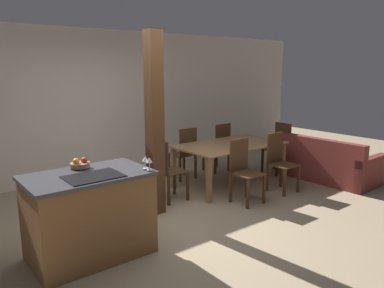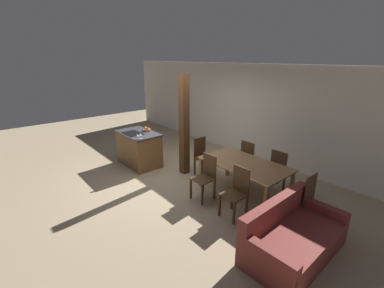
{
  "view_description": "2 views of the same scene",
  "coord_description": "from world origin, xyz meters",
  "px_view_note": "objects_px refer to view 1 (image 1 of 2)",
  "views": [
    {
      "loc": [
        -2.62,
        -3.87,
        2.02
      ],
      "look_at": [
        0.6,
        0.2,
        0.95
      ],
      "focal_mm": 35.0,
      "sensor_mm": 36.0,
      "label": 1
    },
    {
      "loc": [
        4.89,
        -3.46,
        2.86
      ],
      "look_at": [
        0.6,
        0.2,
        0.95
      ],
      "focal_mm": 24.0,
      "sensor_mm": 36.0,
      "label": 2
    }
  ],
  "objects_px": {
    "dining_chair_near_right": "(280,161)",
    "dining_chair_head_end": "(167,169)",
    "dining_table": "(230,149)",
    "couch": "(327,165)",
    "wine_glass_middle": "(145,159)",
    "dining_chair_far_left": "(184,152)",
    "dining_chair_near_left": "(244,170)",
    "wine_glass_near": "(149,161)",
    "kitchen_island": "(90,215)",
    "timber_post": "(155,125)",
    "dining_chair_far_right": "(219,146)",
    "fruit_bowl": "(80,164)",
    "dining_chair_foot_end": "(279,147)"
  },
  "relations": [
    {
      "from": "dining_chair_near_right",
      "to": "wine_glass_middle",
      "type": "bearing_deg",
      "value": -172.05
    },
    {
      "from": "couch",
      "to": "timber_post",
      "type": "distance_m",
      "value": 3.52
    },
    {
      "from": "dining_table",
      "to": "dining_chair_far_left",
      "type": "distance_m",
      "value": 0.87
    },
    {
      "from": "wine_glass_middle",
      "to": "dining_chair_foot_end",
      "type": "relative_size",
      "value": 0.15
    },
    {
      "from": "dining_chair_near_left",
      "to": "couch",
      "type": "distance_m",
      "value": 2.07
    },
    {
      "from": "dining_table",
      "to": "dining_chair_foot_end",
      "type": "distance_m",
      "value": 1.32
    },
    {
      "from": "dining_chair_near_right",
      "to": "dining_chair_head_end",
      "type": "height_order",
      "value": "same"
    },
    {
      "from": "dining_chair_far_right",
      "to": "timber_post",
      "type": "height_order",
      "value": "timber_post"
    },
    {
      "from": "kitchen_island",
      "to": "dining_chair_head_end",
      "type": "xyz_separation_m",
      "value": [
        1.63,
        0.9,
        0.04
      ]
    },
    {
      "from": "wine_glass_near",
      "to": "dining_chair_near_right",
      "type": "distance_m",
      "value": 2.88
    },
    {
      "from": "kitchen_island",
      "to": "dining_chair_near_right",
      "type": "distance_m",
      "value": 3.36
    },
    {
      "from": "dining_chair_near_right",
      "to": "dining_table",
      "type": "bearing_deg",
      "value": 119.51
    },
    {
      "from": "kitchen_island",
      "to": "dining_chair_near_right",
      "type": "bearing_deg",
      "value": 2.6
    },
    {
      "from": "wine_glass_near",
      "to": "wine_glass_middle",
      "type": "height_order",
      "value": "same"
    },
    {
      "from": "dining_chair_foot_end",
      "to": "couch",
      "type": "height_order",
      "value": "dining_chair_foot_end"
    },
    {
      "from": "dining_chair_far_left",
      "to": "timber_post",
      "type": "xyz_separation_m",
      "value": [
        -1.28,
        -1.02,
        0.75
      ]
    },
    {
      "from": "dining_table",
      "to": "dining_chair_near_right",
      "type": "xyz_separation_m",
      "value": [
        0.42,
        -0.74,
        -0.14
      ]
    },
    {
      "from": "kitchen_island",
      "to": "fruit_bowl",
      "type": "distance_m",
      "value": 0.57
    },
    {
      "from": "dining_chair_far_right",
      "to": "couch",
      "type": "relative_size",
      "value": 0.56
    },
    {
      "from": "kitchen_island",
      "to": "wine_glass_middle",
      "type": "relative_size",
      "value": 9.14
    },
    {
      "from": "wine_glass_near",
      "to": "dining_chair_foot_end",
      "type": "height_order",
      "value": "wine_glass_near"
    },
    {
      "from": "dining_table",
      "to": "dining_chair_head_end",
      "type": "distance_m",
      "value": 1.32
    },
    {
      "from": "wine_glass_near",
      "to": "dining_table",
      "type": "height_order",
      "value": "wine_glass_near"
    },
    {
      "from": "dining_table",
      "to": "dining_chair_foot_end",
      "type": "bearing_deg",
      "value": 0.0
    },
    {
      "from": "kitchen_island",
      "to": "timber_post",
      "type": "distance_m",
      "value": 1.59
    },
    {
      "from": "wine_glass_near",
      "to": "dining_chair_far_right",
      "type": "relative_size",
      "value": 0.15
    },
    {
      "from": "dining_table",
      "to": "couch",
      "type": "distance_m",
      "value": 1.89
    },
    {
      "from": "timber_post",
      "to": "dining_table",
      "type": "bearing_deg",
      "value": 9.32
    },
    {
      "from": "dining_chair_near_right",
      "to": "dining_chair_far_right",
      "type": "bearing_deg",
      "value": 90.0
    },
    {
      "from": "dining_chair_near_right",
      "to": "dining_chair_far_left",
      "type": "bearing_deg",
      "value": 119.51
    },
    {
      "from": "couch",
      "to": "dining_chair_near_left",
      "type": "bearing_deg",
      "value": 85.86
    },
    {
      "from": "wine_glass_middle",
      "to": "dining_chair_head_end",
      "type": "xyz_separation_m",
      "value": [
        1.06,
        1.13,
        -0.54
      ]
    },
    {
      "from": "wine_glass_middle",
      "to": "couch",
      "type": "xyz_separation_m",
      "value": [
        4.01,
        0.27,
        -0.78
      ]
    },
    {
      "from": "dining_table",
      "to": "dining_chair_near_right",
      "type": "bearing_deg",
      "value": -60.49
    },
    {
      "from": "fruit_bowl",
      "to": "dining_chair_near_left",
      "type": "relative_size",
      "value": 0.22
    },
    {
      "from": "fruit_bowl",
      "to": "timber_post",
      "type": "bearing_deg",
      "value": 16.63
    },
    {
      "from": "dining_table",
      "to": "couch",
      "type": "bearing_deg",
      "value": -27.78
    },
    {
      "from": "dining_table",
      "to": "timber_post",
      "type": "relative_size",
      "value": 0.75
    },
    {
      "from": "wine_glass_near",
      "to": "timber_post",
      "type": "xyz_separation_m",
      "value": [
        0.67,
        0.94,
        0.21
      ]
    },
    {
      "from": "dining_chair_head_end",
      "to": "timber_post",
      "type": "distance_m",
      "value": 0.89
    },
    {
      "from": "dining_chair_near_right",
      "to": "dining_chair_head_end",
      "type": "distance_m",
      "value": 1.88
    },
    {
      "from": "wine_glass_middle",
      "to": "couch",
      "type": "height_order",
      "value": "wine_glass_middle"
    },
    {
      "from": "couch",
      "to": "timber_post",
      "type": "xyz_separation_m",
      "value": [
        -3.33,
        0.58,
        0.98
      ]
    },
    {
      "from": "wine_glass_near",
      "to": "dining_table",
      "type": "distance_m",
      "value": 2.7
    },
    {
      "from": "wine_glass_middle",
      "to": "couch",
      "type": "distance_m",
      "value": 4.09
    },
    {
      "from": "dining_table",
      "to": "dining_chair_far_right",
      "type": "bearing_deg",
      "value": 60.49
    },
    {
      "from": "dining_chair_near_right",
      "to": "dining_chair_far_left",
      "type": "distance_m",
      "value": 1.71
    },
    {
      "from": "dining_chair_far_left",
      "to": "dining_chair_head_end",
      "type": "relative_size",
      "value": 1.0
    },
    {
      "from": "couch",
      "to": "timber_post",
      "type": "height_order",
      "value": "timber_post"
    },
    {
      "from": "kitchen_island",
      "to": "dining_chair_near_right",
      "type": "xyz_separation_m",
      "value": [
        3.36,
        0.15,
        0.04
      ]
    }
  ]
}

